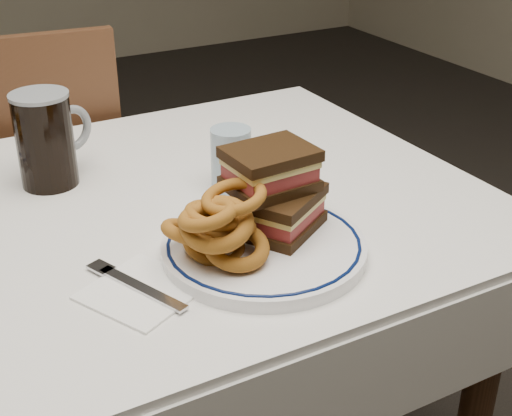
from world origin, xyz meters
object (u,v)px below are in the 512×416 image
chair_far (29,201)px  beer_mug (47,138)px  main_plate (264,247)px  reuben_sandwich (276,190)px

chair_far → beer_mug: (-0.02, -0.44, 0.33)m
chair_far → beer_mug: size_ratio=5.63×
main_plate → beer_mug: beer_mug is taller
chair_far → beer_mug: 0.55m
reuben_sandwich → beer_mug: (-0.24, 0.36, 0.00)m
chair_far → beer_mug: bearing=-93.1°
main_plate → reuben_sandwich: bearing=39.2°
chair_far → reuben_sandwich: chair_far is taller
beer_mug → main_plate: bearing=-61.9°
main_plate → chair_far: bearing=102.5°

